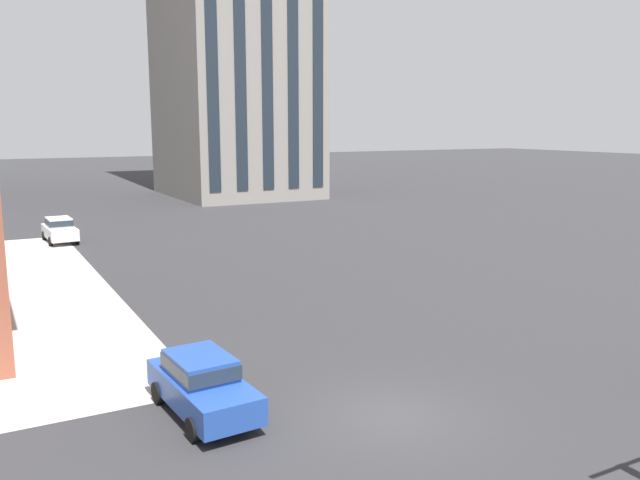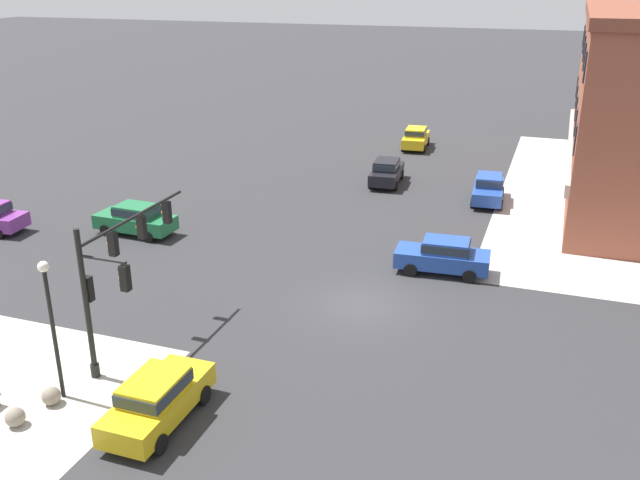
{
  "view_description": "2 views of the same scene",
  "coord_description": "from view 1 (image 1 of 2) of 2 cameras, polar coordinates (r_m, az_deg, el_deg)",
  "views": [
    {
      "loc": [
        -9.84,
        -13.94,
        7.93
      ],
      "look_at": [
        1.49,
        7.03,
        3.75
      ],
      "focal_mm": 36.64,
      "sensor_mm": 36.0,
      "label": 1
    },
    {
      "loc": [
        25.85,
        7.22,
        13.42
      ],
      "look_at": [
        2.28,
        -1.1,
        3.69
      ],
      "focal_mm": 38.8,
      "sensor_mm": 36.0,
      "label": 2
    }
  ],
  "objects": [
    {
      "name": "car_main_southbound_near",
      "position": [
        18.8,
        -10.26,
        -12.12
      ],
      "size": [
        2.11,
        4.51,
        1.68
      ],
      "color": "#23479E",
      "rests_on": "ground"
    },
    {
      "name": "ground_plane",
      "position": [
        18.82,
        6.4,
        -15.04
      ],
      "size": [
        320.0,
        320.0,
        0.0
      ],
      "primitive_type": "plane",
      "color": "#2D2D30"
    },
    {
      "name": "car_main_southbound_far",
      "position": [
        48.4,
        -21.79,
        0.91
      ],
      "size": [
        2.05,
        4.48,
        1.68
      ],
      "color": "silver",
      "rests_on": "ground"
    }
  ]
}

